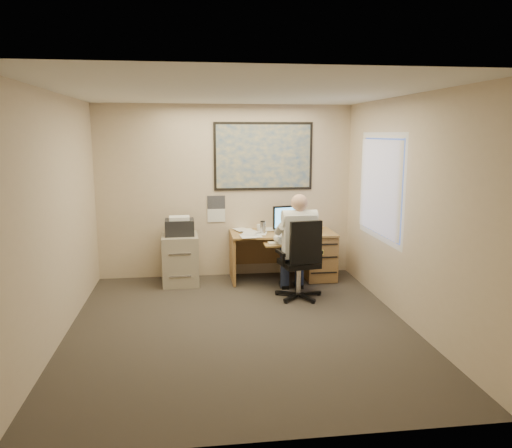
{
  "coord_description": "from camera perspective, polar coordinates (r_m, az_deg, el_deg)",
  "views": [
    {
      "loc": [
        -0.55,
        -5.56,
        2.25
      ],
      "look_at": [
        0.36,
        1.3,
        1.0
      ],
      "focal_mm": 35.0,
      "sensor_mm": 36.0,
      "label": 1
    }
  ],
  "objects": [
    {
      "name": "world_map",
      "position": [
        7.88,
        0.86,
        7.73
      ],
      "size": [
        1.56,
        0.03,
        1.06
      ],
      "primitive_type": "cube",
      "color": "#1E4C93",
      "rests_on": "room_shell"
    },
    {
      "name": "person",
      "position": [
        6.9,
        4.89,
        -2.56
      ],
      "size": [
        0.62,
        0.88,
        1.45
      ],
      "primitive_type": null,
      "rotation": [
        0.0,
        0.0,
        0.01
      ],
      "color": "white",
      "rests_on": "office_chair"
    },
    {
      "name": "room_shell",
      "position": [
        5.66,
        -1.86,
        1.11
      ],
      "size": [
        4.0,
        4.5,
        2.7
      ],
      "color": "#332D27",
      "rests_on": "ground"
    },
    {
      "name": "filing_cabinet",
      "position": [
        7.66,
        -8.64,
        -3.47
      ],
      "size": [
        0.55,
        0.65,
        1.03
      ],
      "rotation": [
        0.0,
        0.0,
        0.02
      ],
      "color": "#A29883",
      "rests_on": "ground"
    },
    {
      "name": "wall_calendar",
      "position": [
        7.9,
        -4.56,
        1.73
      ],
      "size": [
        0.28,
        0.01,
        0.42
      ],
      "primitive_type": "cube",
      "color": "white",
      "rests_on": "room_shell"
    },
    {
      "name": "office_chair",
      "position": [
        6.92,
        4.92,
        -5.91
      ],
      "size": [
        0.76,
        0.76,
        1.12
      ],
      "rotation": [
        0.0,
        0.0,
        0.16
      ],
      "color": "black",
      "rests_on": "ground"
    },
    {
      "name": "window_blinds",
      "position": [
        6.88,
        14.04,
        4.13
      ],
      "size": [
        0.06,
        1.4,
        1.3
      ],
      "primitive_type": null,
      "color": "white",
      "rests_on": "room_shell"
    },
    {
      "name": "desk",
      "position": [
        7.87,
        5.38,
        -3.04
      ],
      "size": [
        1.6,
        0.97,
        1.13
      ],
      "color": "#A37C46",
      "rests_on": "ground"
    }
  ]
}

